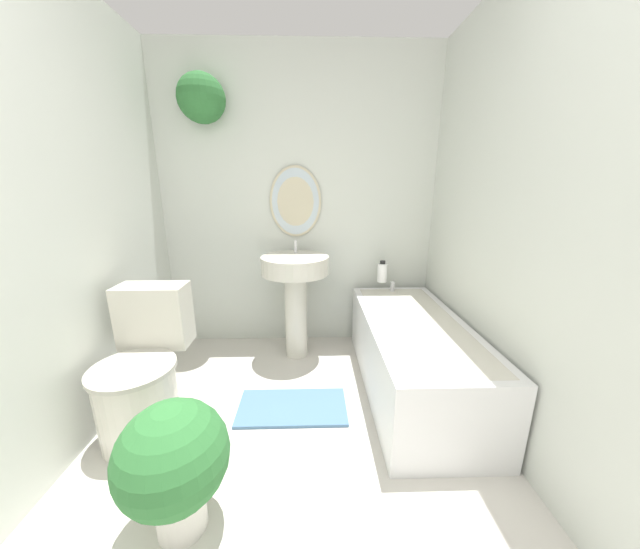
# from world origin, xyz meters

# --- Properties ---
(wall_back) EXTENTS (2.35, 0.34, 2.40)m
(wall_back) POSITION_xyz_m (-0.08, 2.45, 1.28)
(wall_back) COLOR silver
(wall_back) RESTS_ON ground_plane
(wall_left) EXTENTS (0.06, 2.55, 2.40)m
(wall_left) POSITION_xyz_m (-1.14, 1.22, 1.20)
(wall_left) COLOR silver
(wall_left) RESTS_ON ground_plane
(wall_right) EXTENTS (0.06, 2.55, 2.40)m
(wall_right) POSITION_xyz_m (1.14, 1.22, 1.20)
(wall_right) COLOR silver
(wall_right) RESTS_ON ground_plane
(toilet) EXTENTS (0.43, 0.61, 0.79)m
(toilet) POSITION_xyz_m (-0.84, 1.33, 0.33)
(toilet) COLOR beige
(toilet) RESTS_ON ground_plane
(pedestal_sink) EXTENTS (0.52, 0.52, 0.93)m
(pedestal_sink) POSITION_xyz_m (-0.03, 2.13, 0.61)
(pedestal_sink) COLOR beige
(pedestal_sink) RESTS_ON ground_plane
(bathtub) EXTENTS (0.63, 1.45, 0.57)m
(bathtub) POSITION_xyz_m (0.78, 1.66, 0.26)
(bathtub) COLOR silver
(bathtub) RESTS_ON ground_plane
(shampoo_bottle) EXTENTS (0.08, 0.08, 0.18)m
(shampoo_bottle) POSITION_xyz_m (0.69, 2.30, 0.65)
(shampoo_bottle) COLOR white
(shampoo_bottle) RESTS_ON bathtub
(potted_plant) EXTENTS (0.42, 0.42, 0.56)m
(potted_plant) POSITION_xyz_m (-0.43, 0.74, 0.33)
(potted_plant) COLOR silver
(potted_plant) RESTS_ON ground_plane
(bath_mat) EXTENTS (0.67, 0.35, 0.02)m
(bath_mat) POSITION_xyz_m (-0.03, 1.45, 0.01)
(bath_mat) COLOR #4C7093
(bath_mat) RESTS_ON ground_plane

